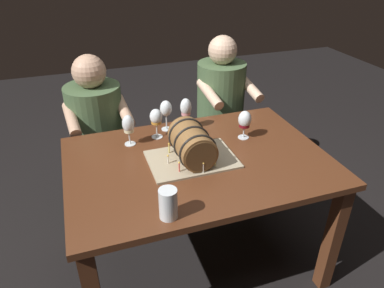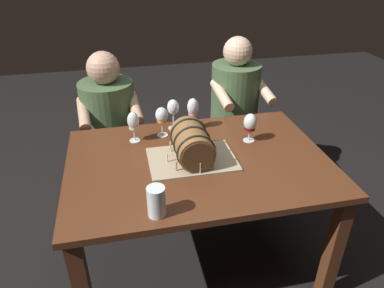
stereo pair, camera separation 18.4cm
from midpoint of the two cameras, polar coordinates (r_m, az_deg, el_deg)
The scene contains 11 objects.
ground_plane at distance 2.39m, azimuth 3.18°, elevation -17.90°, with size 8.00×8.00×0.00m, color black.
dining_table at distance 1.96m, azimuth 3.70°, elevation -5.17°, with size 1.38×0.95×0.75m.
barrel_cake at distance 1.84m, azimuth 2.85°, elevation -0.34°, with size 0.46×0.31×0.20m.
wine_glass_amber at distance 2.07m, azimuth -2.31°, elevation 4.37°, with size 0.07×0.07×0.18m.
wine_glass_rose at distance 2.15m, azimuth 2.60°, elevation 5.63°, with size 0.07×0.07×0.20m.
wine_glass_red at distance 2.06m, azimuth 11.79°, elevation 3.16°, with size 0.08×0.08×0.17m.
wine_glass_white at distance 2.02m, azimuth -6.78°, elevation 3.40°, with size 0.07×0.07×0.18m.
wine_glass_empty at distance 2.15m, azimuth -0.58°, elevation 5.68°, with size 0.07×0.07×0.19m.
beer_pint at distance 1.51m, azimuth -2.18°, elevation -9.42°, with size 0.08×0.08×0.14m.
person_seated_left at distance 2.62m, azimuth -10.75°, elevation 1.53°, with size 0.43×0.51×1.14m.
person_seated_right at distance 2.77m, azimuth 8.53°, elevation 3.76°, with size 0.41×0.49×1.19m.
Camera 2 is at (-0.37, -1.56, 1.77)m, focal length 33.50 mm.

